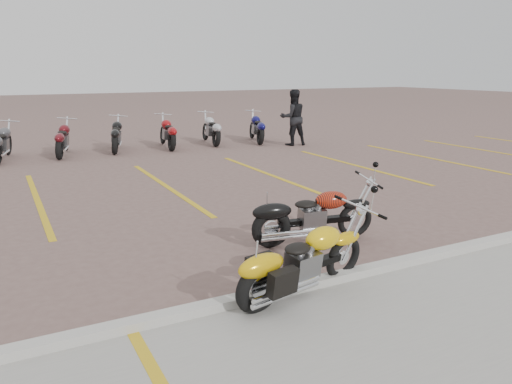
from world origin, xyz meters
TOP-DOWN VIEW (x-y plane):
  - ground at (0.00, 0.00)m, footprint 100.00×100.00m
  - curb at (0.00, -2.00)m, footprint 60.00×0.18m
  - parking_stripes at (0.00, 4.00)m, footprint 38.00×5.50m
  - yellow_cruiser at (-0.35, -2.09)m, footprint 1.95×0.53m
  - flame_cruiser at (0.78, -0.62)m, footprint 1.96×0.48m
  - person_b at (5.84, 8.07)m, footprint 1.03×0.86m
  - bg_bike_row at (-2.36, 9.49)m, footprint 15.86×2.09m

SIDE VIEW (x-z plane):
  - ground at x=0.00m, z-range 0.00..0.00m
  - parking_stripes at x=0.00m, z-range 0.00..0.01m
  - curb at x=0.00m, z-range 0.00..0.12m
  - yellow_cruiser at x=-0.35m, z-range 0.00..0.81m
  - flame_cruiser at x=0.78m, z-range 0.00..0.81m
  - bg_bike_row at x=-2.36m, z-range 0.00..1.10m
  - person_b at x=5.84m, z-range 0.00..1.91m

